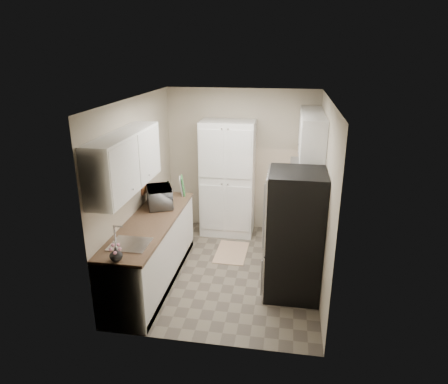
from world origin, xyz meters
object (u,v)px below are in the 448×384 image
object	(u,v)px
wine_bottle	(168,192)
toaster_oven	(302,180)
pantry_cabinet	(228,179)
microwave	(160,197)
refrigerator	(294,235)
electric_range	(295,234)

from	to	relation	value
wine_bottle	toaster_oven	size ratio (longest dim) A/B	0.74
toaster_oven	wine_bottle	bearing A→B (deg)	-151.51
pantry_cabinet	microwave	bearing A→B (deg)	-124.25
refrigerator	microwave	bearing A→B (deg)	165.13
refrigerator	microwave	xyz separation A→B (m)	(-1.96, 0.52, 0.21)
refrigerator	toaster_oven	bearing A→B (deg)	85.92
pantry_cabinet	electric_range	bearing A→B (deg)	-38.22
refrigerator	microwave	distance (m)	2.04
pantry_cabinet	toaster_oven	distance (m)	1.27
electric_range	refrigerator	size ratio (longest dim) A/B	0.66
electric_range	wine_bottle	xyz separation A→B (m)	(-1.93, -0.05, 0.58)
electric_range	toaster_oven	xyz separation A→B (m)	(0.09, 0.95, 0.55)
electric_range	microwave	size ratio (longest dim) A/B	2.21
refrigerator	electric_range	bearing A→B (deg)	87.52
wine_bottle	electric_range	bearing A→B (deg)	1.62
microwave	electric_range	bearing A→B (deg)	-106.44
electric_range	refrigerator	world-z (taller)	refrigerator
wine_bottle	toaster_oven	distance (m)	2.26
electric_range	wine_bottle	bearing A→B (deg)	-178.38
pantry_cabinet	toaster_oven	bearing A→B (deg)	1.13
wine_bottle	refrigerator	bearing A→B (deg)	-21.43
pantry_cabinet	wine_bottle	distance (m)	1.24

